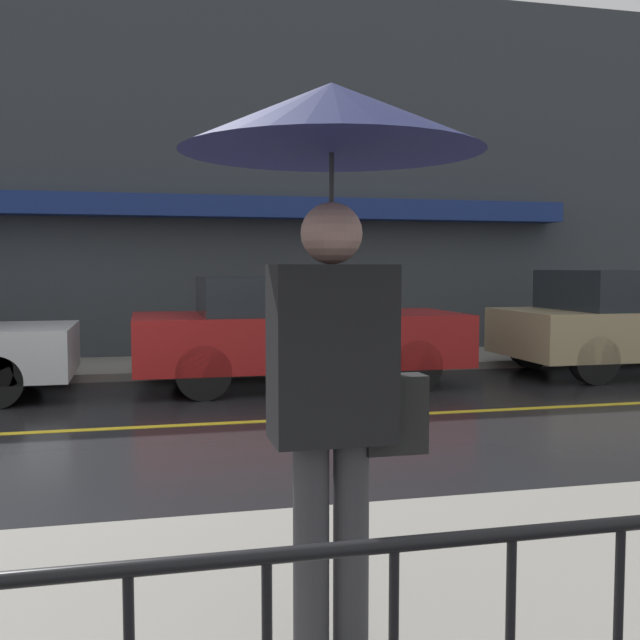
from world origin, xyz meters
TOP-DOWN VIEW (x-y plane):
  - ground_plane at (0.00, 0.00)m, footprint 80.00×80.00m
  - sidewalk_far at (0.00, 4.18)m, footprint 28.00×2.06m
  - lane_marking at (0.00, 0.00)m, footprint 25.20×0.12m
  - building_storefront at (0.00, 5.34)m, footprint 28.00×0.85m
  - pedestrian at (1.61, -4.91)m, footprint 1.12×1.12m
  - car_red at (2.94, 2.24)m, footprint 4.38×1.87m
  - car_tan at (8.10, 2.24)m, footprint 3.92×1.95m

SIDE VIEW (x-z plane):
  - ground_plane at x=0.00m, z-range 0.00..0.00m
  - lane_marking at x=0.00m, z-range 0.00..0.01m
  - sidewalk_far at x=0.00m, z-range 0.00..0.11m
  - car_red at x=2.94m, z-range 0.03..1.49m
  - car_tan at x=8.10m, z-range 0.01..1.57m
  - pedestrian at x=1.61m, z-range 0.77..2.93m
  - building_storefront at x=0.00m, z-range -0.04..6.43m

